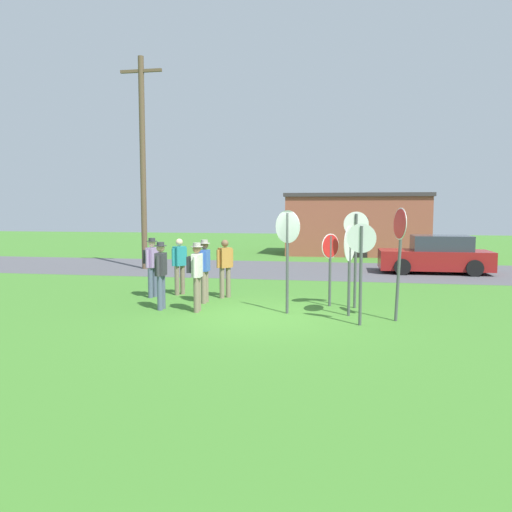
{
  "coord_description": "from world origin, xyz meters",
  "views": [
    {
      "loc": [
        2.06,
        -11.85,
        2.6
      ],
      "look_at": [
        -0.36,
        1.73,
        1.3
      ],
      "focal_mm": 35.81,
      "sensor_mm": 36.0,
      "label": 1
    }
  ],
  "objects": [
    {
      "name": "parked_car_on_street",
      "position": [
        5.59,
        9.46,
        0.69
      ],
      "size": [
        4.32,
        2.05,
        1.51
      ],
      "color": "maroon",
      "rests_on": "ground"
    },
    {
      "name": "person_holding_notes",
      "position": [
        -1.4,
        2.43,
        0.95
      ],
      "size": [
        0.41,
        0.45,
        1.69
      ],
      "color": "#7A6B56",
      "rests_on": "ground"
    },
    {
      "name": "person_with_sunhat",
      "position": [
        -3.52,
        2.12,
        1.01
      ],
      "size": [
        0.42,
        0.56,
        1.74
      ],
      "color": "#4C5670",
      "rests_on": "ground"
    },
    {
      "name": "stop_sign_rear_right",
      "position": [
        1.64,
        1.67,
        1.29
      ],
      "size": [
        0.43,
        0.51,
        1.93
      ],
      "color": "#474C4C",
      "rests_on": "ground"
    },
    {
      "name": "stop_sign_center_cluster",
      "position": [
        2.29,
        1.51,
        1.67
      ],
      "size": [
        0.64,
        0.14,
        2.51
      ],
      "color": "#474C4C",
      "rests_on": "ground"
    },
    {
      "name": "person_in_teal",
      "position": [
        -1.76,
        1.55,
        0.98
      ],
      "size": [
        0.31,
        0.57,
        1.74
      ],
      "color": "#7A6B56",
      "rests_on": "ground"
    },
    {
      "name": "stop_sign_rear_left",
      "position": [
        0.63,
        0.53,
        1.75
      ],
      "size": [
        0.65,
        0.48,
        2.55
      ],
      "color": "#474C4C",
      "rests_on": "ground"
    },
    {
      "name": "stop_sign_leaning_right",
      "position": [
        2.38,
        -0.46,
        1.52
      ],
      "size": [
        0.64,
        0.16,
        2.26
      ],
      "color": "#474C4C",
      "rests_on": "ground"
    },
    {
      "name": "person_in_blue",
      "position": [
        -2.61,
        0.46,
        0.98
      ],
      "size": [
        0.32,
        0.57,
        1.74
      ],
      "color": "#4C5670",
      "rests_on": "ground"
    },
    {
      "name": "utility_pole",
      "position": [
        -6.48,
        8.77,
        4.62
      ],
      "size": [
        1.8,
        0.24,
        8.88
      ],
      "color": "brown",
      "rests_on": "ground"
    },
    {
      "name": "person_in_dark_shirt",
      "position": [
        -1.64,
        0.35,
        1.01
      ],
      "size": [
        0.41,
        0.57,
        1.74
      ],
      "color": "#7A6B56",
      "rests_on": "ground"
    },
    {
      "name": "building_background",
      "position": [
        2.59,
        17.45,
        1.71
      ],
      "size": [
        7.81,
        4.31,
        3.41
      ],
      "color": "brown",
      "rests_on": "ground"
    },
    {
      "name": "person_near_signs",
      "position": [
        -2.86,
        2.68,
        0.95
      ],
      "size": [
        0.37,
        0.5,
        1.69
      ],
      "color": "#7A6B56",
      "rests_on": "ground"
    },
    {
      "name": "ground_plane",
      "position": [
        0.0,
        0.0,
        0.0
      ],
      "size": [
        80.0,
        80.0,
        0.0
      ],
      "primitive_type": "plane",
      "color": "#3D7528"
    },
    {
      "name": "street_asphalt",
      "position": [
        0.0,
        9.55,
        0.0
      ],
      "size": [
        60.0,
        6.4,
        0.01
      ],
      "primitive_type": "cube",
      "color": "#4C4C51",
      "rests_on": "ground"
    },
    {
      "name": "stop_sign_leaning_left",
      "position": [
        2.13,
        0.52,
        1.5
      ],
      "size": [
        0.27,
        0.81,
        2.18
      ],
      "color": "#474C4C",
      "rests_on": "ground"
    },
    {
      "name": "stop_sign_nearest",
      "position": [
        3.24,
        0.14,
        1.77
      ],
      "size": [
        0.25,
        0.71,
        2.61
      ],
      "color": "#474C4C",
      "rests_on": "ground"
    }
  ]
}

